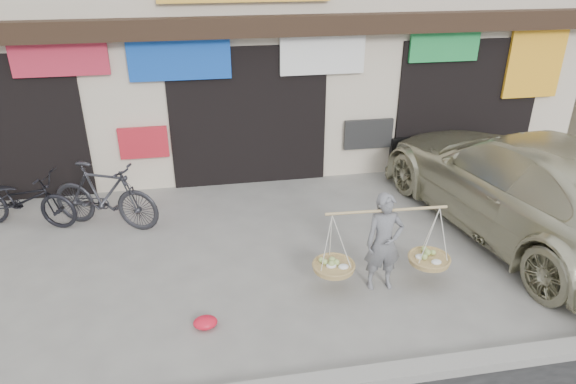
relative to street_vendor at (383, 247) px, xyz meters
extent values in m
plane|color=gray|center=(-1.40, 0.34, -0.65)|extent=(70.00, 70.00, 0.00)
cube|color=black|center=(-1.40, 3.69, 2.40)|extent=(14.00, 0.35, 0.35)
cube|color=black|center=(-5.90, 4.09, 0.70)|extent=(3.00, 0.60, 2.70)
cube|color=black|center=(-1.40, 4.09, 0.70)|extent=(3.00, 0.60, 2.70)
cube|color=black|center=(3.10, 4.09, 0.70)|extent=(3.00, 0.60, 2.70)
cube|color=#BF253D|center=(-4.60, 3.76, 1.95)|extent=(1.60, 0.08, 0.60)
cube|color=#1249BA|center=(-2.60, 3.76, 1.85)|extent=(1.80, 0.08, 0.70)
cube|color=white|center=(0.00, 3.76, 1.85)|extent=(1.60, 0.08, 0.70)
cube|color=#209345|center=(2.40, 3.76, 1.95)|extent=(1.40, 0.08, 0.60)
cube|color=#FFAA22|center=(4.40, 3.76, 1.55)|extent=(1.20, 0.08, 1.40)
cube|color=red|center=(-3.40, 3.76, 0.35)|extent=(0.90, 0.08, 0.60)
cube|color=#252525|center=(1.00, 3.76, 0.25)|extent=(1.00, 0.08, 0.60)
imported|color=slate|center=(0.00, 0.00, 0.07)|extent=(0.54, 0.37, 1.43)
cylinder|color=tan|center=(0.00, 0.00, 0.55)|extent=(1.65, 0.11, 0.04)
cylinder|color=tan|center=(-0.68, 0.03, -0.27)|extent=(0.56, 0.56, 0.07)
ellipsoid|color=#A5BF66|center=(-0.68, 0.03, -0.21)|extent=(0.39, 0.39, 0.10)
cylinder|color=tan|center=(0.68, -0.03, -0.27)|extent=(0.56, 0.56, 0.07)
ellipsoid|color=#A5BF66|center=(0.68, -0.03, -0.21)|extent=(0.39, 0.39, 0.10)
imported|color=black|center=(-5.36, 2.73, -0.16)|extent=(1.98, 1.18, 0.98)
imported|color=#28282D|center=(-3.99, 2.45, -0.07)|extent=(1.98, 1.28, 1.16)
imported|color=#C0BC9B|center=(2.78, 1.11, 0.20)|extent=(3.30, 6.16, 1.70)
cube|color=black|center=(2.33, 3.85, -0.10)|extent=(1.69, 0.37, 0.45)
cube|color=silver|center=(2.32, 3.92, -0.20)|extent=(0.45, 0.09, 0.12)
ellipsoid|color=red|center=(-2.45, -0.44, -0.58)|extent=(0.31, 0.25, 0.14)
camera|label=1|loc=(-2.32, -5.63, 3.69)|focal=32.00mm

